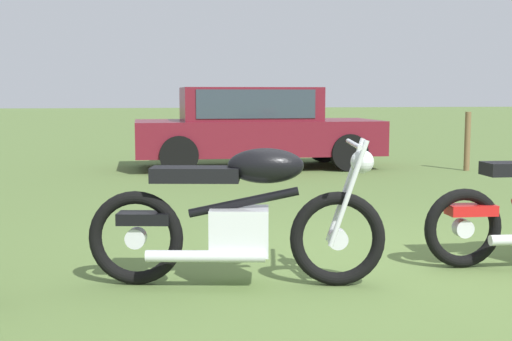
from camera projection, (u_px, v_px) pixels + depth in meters
ground_plane at (382, 264)px, 5.29m from camera, size 120.00×120.00×0.00m
motorcycle_black at (240, 216)px, 4.65m from camera, size 2.03×0.71×1.02m
car_burgundy at (254, 123)px, 12.07m from camera, size 4.30×1.84×1.43m
fence_post_wooden at (467, 141)px, 11.67m from camera, size 0.10×0.10×1.01m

